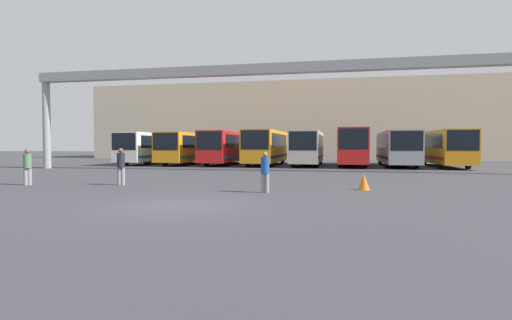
# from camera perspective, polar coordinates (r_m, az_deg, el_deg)

# --- Properties ---
(ground_plane) EXTENTS (200.00, 200.00, 0.00)m
(ground_plane) POSITION_cam_1_polar(r_m,az_deg,el_deg) (12.57, -11.09, -6.42)
(ground_plane) COLOR #38383D
(building_backdrop) EXTENTS (60.17, 12.00, 10.35)m
(building_backdrop) POSITION_cam_1_polar(r_m,az_deg,el_deg) (58.05, 7.12, 5.37)
(building_backdrop) COLOR beige
(building_backdrop) RESTS_ON ground
(overhead_gantry) EXTENTS (37.30, 0.80, 7.62)m
(overhead_gantry) POSITION_cam_1_polar(r_m,az_deg,el_deg) (28.87, 2.09, 11.44)
(overhead_gantry) COLOR gray
(overhead_gantry) RESTS_ON ground
(bus_slot_0) EXTENTS (2.52, 10.24, 3.05)m
(bus_slot_0) POSITION_cam_1_polar(r_m,az_deg,el_deg) (41.29, -14.81, 1.90)
(bus_slot_0) COLOR silver
(bus_slot_0) RESTS_ON ground
(bus_slot_1) EXTENTS (2.52, 10.58, 3.04)m
(bus_slot_1) POSITION_cam_1_polar(r_m,az_deg,el_deg) (39.84, -9.66, 1.93)
(bus_slot_1) COLOR orange
(bus_slot_1) RESTS_ON ground
(bus_slot_2) EXTENTS (2.45, 11.41, 3.12)m
(bus_slot_2) POSITION_cam_1_polar(r_m,az_deg,el_deg) (38.97, -4.08, 2.02)
(bus_slot_2) COLOR red
(bus_slot_2) RESTS_ON ground
(bus_slot_3) EXTENTS (2.58, 10.85, 3.21)m
(bus_slot_3) POSITION_cam_1_polar(r_m,az_deg,el_deg) (37.80, 1.52, 2.09)
(bus_slot_3) COLOR orange
(bus_slot_3) RESTS_ON ground
(bus_slot_4) EXTENTS (2.43, 10.31, 3.08)m
(bus_slot_4) POSITION_cam_1_polar(r_m,az_deg,el_deg) (37.03, 7.41, 1.96)
(bus_slot_4) COLOR beige
(bus_slot_4) RESTS_ON ground
(bus_slot_5) EXTENTS (2.48, 10.60, 3.29)m
(bus_slot_5) POSITION_cam_1_polar(r_m,az_deg,el_deg) (37.07, 13.48, 2.10)
(bus_slot_5) COLOR red
(bus_slot_5) RESTS_ON ground
(bus_slot_6) EXTENTS (2.59, 10.76, 3.06)m
(bus_slot_6) POSITION_cam_1_polar(r_m,az_deg,el_deg) (37.46, 19.47, 1.84)
(bus_slot_6) COLOR #999EA5
(bus_slot_6) RESTS_ON ground
(bus_slot_7) EXTENTS (2.46, 10.71, 3.10)m
(bus_slot_7) POSITION_cam_1_polar(r_m,az_deg,el_deg) (38.15, 25.31, 1.80)
(bus_slot_7) COLOR orange
(bus_slot_7) RESTS_ON ground
(pedestrian_far_center) EXTENTS (0.36, 0.36, 1.73)m
(pedestrian_far_center) POSITION_cam_1_polar(r_m,az_deg,el_deg) (19.59, -18.73, -0.75)
(pedestrian_far_center) COLOR gray
(pedestrian_far_center) RESTS_ON ground
(pedestrian_near_center) EXTENTS (0.35, 0.35, 1.69)m
(pedestrian_near_center) POSITION_cam_1_polar(r_m,az_deg,el_deg) (21.40, -29.85, -0.74)
(pedestrian_near_center) COLOR gray
(pedestrian_near_center) RESTS_ON ground
(pedestrian_mid_right) EXTENTS (0.33, 0.33, 1.60)m
(pedestrian_mid_right) POSITION_cam_1_polar(r_m,az_deg,el_deg) (15.59, 1.31, -1.59)
(pedestrian_mid_right) COLOR gray
(pedestrian_mid_right) RESTS_ON ground
(traffic_cone) EXTENTS (0.48, 0.48, 0.66)m
(traffic_cone) POSITION_cam_1_polar(r_m,az_deg,el_deg) (17.22, 15.17, -3.06)
(traffic_cone) COLOR orange
(traffic_cone) RESTS_ON ground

